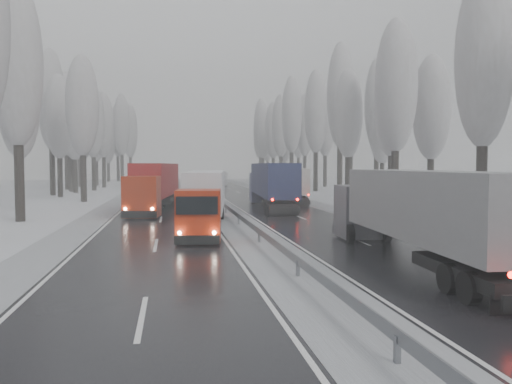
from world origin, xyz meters
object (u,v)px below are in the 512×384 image
object	(u,v)px
box_truck_distant	(218,179)
truck_red_white	(206,195)
truck_red_red	(155,183)
truck_cream_box	(288,182)
truck_grey_tarp	(414,209)
truck_blue_box	(271,182)

from	to	relation	value
box_truck_distant	truck_red_white	world-z (taller)	truck_red_white
box_truck_distant	truck_red_red	distance (m)	51.88
truck_cream_box	truck_red_red	size ratio (longest dim) A/B	0.88
truck_cream_box	truck_red_white	xyz separation A→B (m)	(-10.48, -21.14, -0.04)
truck_cream_box	box_truck_distant	distance (m)	42.59
truck_red_red	truck_grey_tarp	bearing A→B (deg)	-60.26
truck_grey_tarp	truck_blue_box	bearing A→B (deg)	94.51
truck_grey_tarp	truck_cream_box	world-z (taller)	truck_grey_tarp
truck_cream_box	truck_grey_tarp	bearing A→B (deg)	-89.36
truck_grey_tarp	truck_blue_box	distance (m)	26.04
truck_blue_box	truck_red_white	bearing A→B (deg)	-114.69
box_truck_distant	truck_blue_box	bearing A→B (deg)	-93.09
truck_red_white	truck_red_red	world-z (taller)	truck_red_red
truck_grey_tarp	truck_red_white	world-z (taller)	truck_grey_tarp
truck_grey_tarp	truck_red_red	size ratio (longest dim) A/B	0.91
truck_red_white	truck_red_red	distance (m)	13.24
box_truck_distant	truck_red_white	distance (m)	63.93
truck_cream_box	truck_red_red	distance (m)	16.39
truck_grey_tarp	box_truck_distant	bearing A→B (deg)	93.61
truck_grey_tarp	truck_red_white	size ratio (longest dim) A/B	1.05
truck_cream_box	truck_red_white	size ratio (longest dim) A/B	1.02
truck_grey_tarp	truck_cream_box	bearing A→B (deg)	88.16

